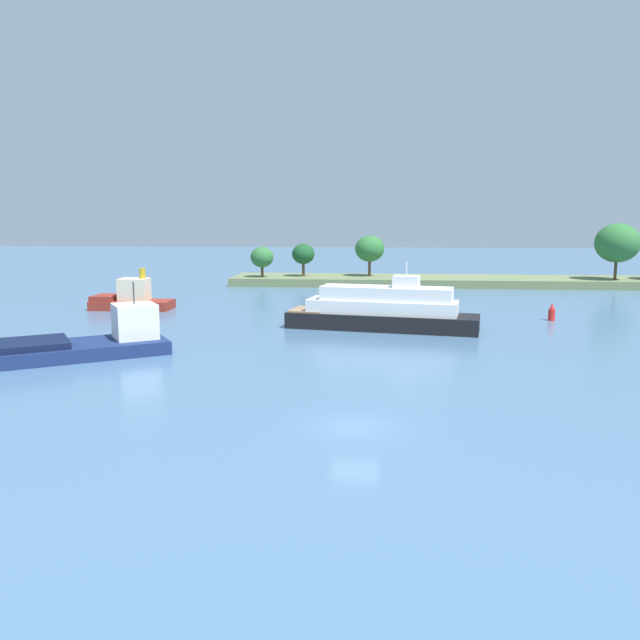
% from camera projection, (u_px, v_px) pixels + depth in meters
% --- Properties ---
extents(ground_plane, '(400.00, 400.00, 0.00)m').
position_uv_depth(ground_plane, '(355.00, 426.00, 33.24)').
color(ground_plane, '#476B8E').
extents(treeline_island, '(82.68, 11.64, 9.84)m').
position_uv_depth(treeline_island, '(510.00, 270.00, 100.66)').
color(treeline_island, '#66754C').
rests_on(treeline_island, ground).
extents(tugboat, '(9.50, 4.03, 4.85)m').
position_uv_depth(tugboat, '(131.00, 299.00, 75.42)').
color(tugboat, maroon).
rests_on(tugboat, ground).
extents(white_riverboat, '(18.92, 7.78, 6.64)m').
position_uv_depth(white_riverboat, '(383.00, 311.00, 61.90)').
color(white_riverboat, black).
rests_on(white_riverboat, ground).
extents(channel_buoy_red, '(0.70, 0.70, 1.90)m').
position_uv_depth(channel_buoy_red, '(552.00, 313.00, 67.17)').
color(channel_buoy_red, red).
rests_on(channel_buoy_red, ground).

